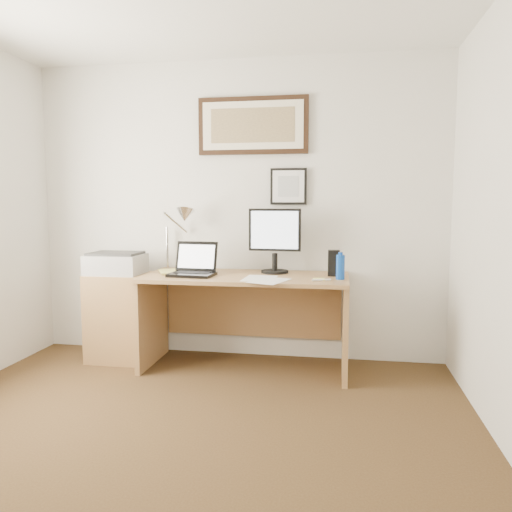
% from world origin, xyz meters
% --- Properties ---
extents(floor, '(4.00, 4.00, 0.00)m').
position_xyz_m(floor, '(0.00, 0.00, 0.00)').
color(floor, '#402B17').
rests_on(floor, ground).
extents(wall_back, '(3.50, 0.02, 2.50)m').
position_xyz_m(wall_back, '(0.00, 2.00, 1.25)').
color(wall_back, silver).
rests_on(wall_back, ground).
extents(side_cabinet, '(0.50, 0.40, 0.73)m').
position_xyz_m(side_cabinet, '(-0.92, 1.68, 0.36)').
color(side_cabinet, olive).
rests_on(side_cabinet, floor).
extents(water_bottle, '(0.06, 0.06, 0.18)m').
position_xyz_m(water_bottle, '(0.88, 1.55, 0.84)').
color(water_bottle, '#0D40AB').
rests_on(water_bottle, desk).
extents(bottle_cap, '(0.03, 0.03, 0.02)m').
position_xyz_m(bottle_cap, '(0.88, 1.55, 0.94)').
color(bottle_cap, '#0D40AB').
rests_on(bottle_cap, water_bottle).
extents(speaker, '(0.09, 0.08, 0.20)m').
position_xyz_m(speaker, '(0.83, 1.72, 0.85)').
color(speaker, black).
rests_on(speaker, desk).
extents(paper_sheet_a, '(0.24, 0.33, 0.00)m').
position_xyz_m(paper_sheet_a, '(0.28, 1.48, 0.75)').
color(paper_sheet_a, white).
rests_on(paper_sheet_a, desk).
extents(paper_sheet_b, '(0.31, 0.37, 0.00)m').
position_xyz_m(paper_sheet_b, '(0.38, 1.38, 0.75)').
color(paper_sheet_b, white).
rests_on(paper_sheet_b, desk).
extents(sticky_pad, '(0.09, 0.09, 0.01)m').
position_xyz_m(sticky_pad, '(0.73, 1.48, 0.76)').
color(sticky_pad, '#F7FA76').
rests_on(sticky_pad, desk).
extents(marker_pen, '(0.14, 0.06, 0.02)m').
position_xyz_m(marker_pen, '(0.75, 1.45, 0.76)').
color(marker_pen, white).
rests_on(marker_pen, desk).
extents(book, '(0.28, 0.31, 0.02)m').
position_xyz_m(book, '(-0.55, 1.62, 0.76)').
color(book, '#DAD366').
rests_on(book, desk).
extents(desk, '(1.60, 0.70, 0.75)m').
position_xyz_m(desk, '(0.15, 1.72, 0.51)').
color(desk, olive).
rests_on(desk, floor).
extents(laptop, '(0.36, 0.32, 0.26)m').
position_xyz_m(laptop, '(-0.25, 1.57, 0.81)').
color(laptop, black).
rests_on(laptop, desk).
extents(lcd_monitor, '(0.42, 0.22, 0.52)m').
position_xyz_m(lcd_monitor, '(0.36, 1.79, 1.04)').
color(lcd_monitor, black).
rests_on(lcd_monitor, desk).
extents(printer, '(0.44, 0.34, 0.18)m').
position_xyz_m(printer, '(-0.95, 1.67, 0.82)').
color(printer, '#A2A2A5').
rests_on(printer, side_cabinet).
extents(desk_lamp, '(0.29, 0.27, 0.53)m').
position_xyz_m(desk_lamp, '(-0.41, 1.81, 1.19)').
color(desk_lamp, silver).
rests_on(desk_lamp, desk).
extents(picture_large, '(0.92, 0.04, 0.47)m').
position_xyz_m(picture_large, '(0.15, 1.97, 1.95)').
color(picture_large, black).
rests_on(picture_large, wall_back).
extents(picture_small, '(0.30, 0.03, 0.30)m').
position_xyz_m(picture_small, '(0.45, 1.97, 1.45)').
color(picture_small, black).
rests_on(picture_small, wall_back).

